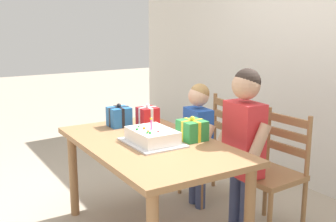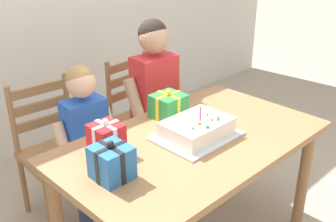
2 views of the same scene
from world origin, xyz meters
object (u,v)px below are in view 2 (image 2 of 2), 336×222
at_px(dining_table, 192,155).
at_px(child_older, 155,91).
at_px(child_younger, 86,133).
at_px(gift_box_red_large, 168,106).
at_px(chair_left, 56,151).
at_px(birthday_cake, 198,129).
at_px(chair_right, 142,117).
at_px(gift_box_beside_cake, 112,162).
at_px(gift_box_corner_small, 106,139).

relative_size(dining_table, child_older, 1.18).
relative_size(dining_table, child_younger, 1.38).
relative_size(gift_box_red_large, chair_left, 0.20).
distance_m(dining_table, birthday_cake, 0.15).
bearing_deg(chair_right, gift_box_beside_cake, -137.07).
bearing_deg(dining_table, child_older, 64.65).
distance_m(chair_right, child_older, 0.39).
distance_m(gift_box_beside_cake, chair_right, 1.29).
relative_size(birthday_cake, gift_box_beside_cake, 2.29).
bearing_deg(gift_box_red_large, chair_left, 130.41).
bearing_deg(gift_box_red_large, birthday_cake, -103.22).
relative_size(dining_table, birthday_cake, 3.39).
xyz_separation_m(gift_box_corner_small, child_older, (0.71, 0.41, -0.05)).
xyz_separation_m(gift_box_beside_cake, chair_right, (0.90, 0.84, -0.35)).
bearing_deg(dining_table, gift_box_corner_small, 153.25).
bearing_deg(child_younger, dining_table, -65.69).
bearing_deg(gift_box_beside_cake, chair_left, 79.14).
bearing_deg(dining_table, chair_right, 66.40).
bearing_deg(chair_right, birthday_cake, -111.52).
relative_size(gift_box_red_large, gift_box_corner_small, 0.98).
relative_size(gift_box_red_large, gift_box_beside_cake, 0.97).
distance_m(chair_right, child_younger, 0.72).
relative_size(gift_box_corner_small, child_younger, 0.18).
distance_m(dining_table, chair_right, 0.94).
height_order(gift_box_beside_cake, gift_box_corner_small, gift_box_beside_cake).
bearing_deg(birthday_cake, dining_table, 171.43).
xyz_separation_m(gift_box_corner_small, child_younger, (0.14, 0.41, -0.17)).
relative_size(chair_left, child_younger, 0.85).
xyz_separation_m(dining_table, birthday_cake, (0.03, -0.01, 0.15)).
distance_m(gift_box_corner_small, chair_left, 0.73).
bearing_deg(gift_box_beside_cake, birthday_cake, -1.40).
bearing_deg(birthday_cake, chair_left, 115.38).
height_order(chair_left, child_younger, child_younger).
distance_m(dining_table, gift_box_beside_cake, 0.56).
distance_m(dining_table, gift_box_red_large, 0.35).
distance_m(gift_box_corner_small, child_older, 0.82).
height_order(birthday_cake, child_older, child_older).
height_order(birthday_cake, chair_left, birthday_cake).
height_order(chair_left, child_older, child_older).
height_order(dining_table, birthday_cake, birthday_cake).
height_order(birthday_cake, gift_box_beside_cake, birthday_cake).
bearing_deg(gift_box_corner_small, dining_table, -26.75).
bearing_deg(birthday_cake, gift_box_red_large, 76.78).
xyz_separation_m(gift_box_red_large, child_older, (0.19, 0.33, -0.05)).
height_order(gift_box_red_large, chair_right, same).
height_order(birthday_cake, gift_box_corner_small, birthday_cake).
relative_size(chair_right, child_older, 0.73).
bearing_deg(gift_box_corner_small, birthday_cake, -25.51).
distance_m(dining_table, gift_box_corner_small, 0.50).
bearing_deg(gift_box_beside_cake, dining_table, -0.94).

